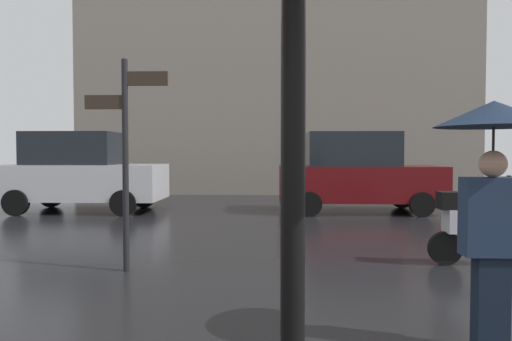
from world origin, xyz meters
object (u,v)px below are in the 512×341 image
at_px(street_signpost, 126,143).
at_px(parked_car_right, 82,172).
at_px(pedestrian_with_umbrella, 493,160).
at_px(parked_scooter, 475,225).
at_px(parked_car_left, 356,173).

bearing_deg(street_signpost, parked_car_right, 116.82).
distance_m(pedestrian_with_umbrella, street_signpost, 4.31).
relative_size(pedestrian_with_umbrella, street_signpost, 0.71).
distance_m(parked_car_right, street_signpost, 7.02).
relative_size(parked_scooter, street_signpost, 0.49).
height_order(parked_car_left, parked_car_right, parked_car_right).
bearing_deg(street_signpost, parked_scooter, 6.12).
bearing_deg(parked_car_right, parked_car_left, 170.70).
distance_m(parked_car_left, street_signpost, 7.60).
distance_m(parked_scooter, street_signpost, 4.82).
bearing_deg(parked_scooter, parked_car_left, 114.17).
relative_size(parked_scooter, parked_car_right, 0.33).
bearing_deg(parked_car_left, parked_car_right, 1.15).
bearing_deg(pedestrian_with_umbrella, parked_scooter, -107.64).
height_order(parked_car_right, street_signpost, street_signpost).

